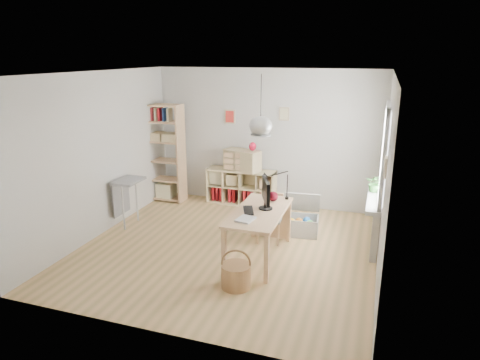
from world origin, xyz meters
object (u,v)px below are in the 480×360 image
(storage_chest, at_px, (301,221))
(monitor, at_px, (266,192))
(drawer_chest, at_px, (242,160))
(tall_bookshelf, at_px, (164,149))
(desk, at_px, (259,217))
(chair, at_px, (270,214))
(cube_shelf, at_px, (241,189))

(storage_chest, distance_m, monitor, 1.34)
(monitor, relative_size, drawer_chest, 0.69)
(monitor, bearing_deg, storage_chest, 47.37)
(tall_bookshelf, distance_m, monitor, 3.23)
(tall_bookshelf, xyz_separation_m, monitor, (2.65, -1.84, -0.08))
(desk, height_order, chair, chair)
(cube_shelf, bearing_deg, monitor, -62.94)
(chair, distance_m, storage_chest, 0.66)
(cube_shelf, bearing_deg, chair, -56.80)
(chair, xyz_separation_m, storage_chest, (0.43, 0.45, -0.24))
(desk, distance_m, drawer_chest, 2.41)
(desk, bearing_deg, cube_shelf, 114.61)
(monitor, bearing_deg, drawer_chest, 93.59)
(monitor, bearing_deg, chair, 73.68)
(chair, bearing_deg, cube_shelf, 118.45)
(cube_shelf, xyz_separation_m, tall_bookshelf, (-1.56, -0.28, 0.79))
(desk, distance_m, storage_chest, 1.28)
(cube_shelf, height_order, drawer_chest, drawer_chest)
(desk, xyz_separation_m, monitor, (0.06, 0.11, 0.35))
(tall_bookshelf, xyz_separation_m, chair, (2.58, -1.28, -0.64))
(chair, height_order, monitor, monitor)
(desk, relative_size, drawer_chest, 2.09)
(desk, height_order, cube_shelf, desk)
(tall_bookshelf, height_order, storage_chest, tall_bookshelf)
(tall_bookshelf, relative_size, monitor, 4.04)
(monitor, bearing_deg, desk, -143.91)
(storage_chest, bearing_deg, monitor, -115.38)
(desk, xyz_separation_m, drawer_chest, (-0.98, 2.19, 0.27))
(monitor, xyz_separation_m, drawer_chest, (-1.04, 2.08, -0.08))
(tall_bookshelf, relative_size, drawer_chest, 2.79)
(tall_bookshelf, bearing_deg, cube_shelf, 10.19)
(cube_shelf, xyz_separation_m, storage_chest, (1.45, -1.11, -0.09))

